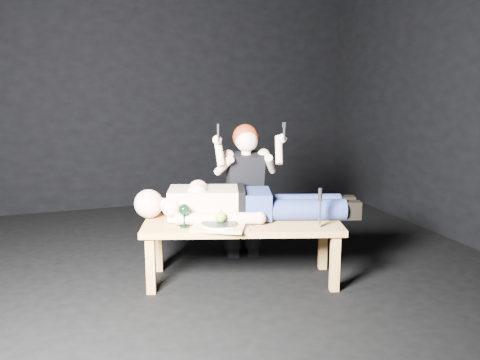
# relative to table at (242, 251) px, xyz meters

# --- Properties ---
(ground) EXTENTS (5.00, 5.00, 0.00)m
(ground) POSITION_rel_table_xyz_m (-0.32, 0.07, -0.23)
(ground) COLOR black
(ground) RESTS_ON ground
(back_wall) EXTENTS (5.00, 0.00, 5.00)m
(back_wall) POSITION_rel_table_xyz_m (-0.32, 2.57, 1.27)
(back_wall) COLOR black
(back_wall) RESTS_ON ground
(table) EXTENTS (1.52, 0.92, 0.45)m
(table) POSITION_rel_table_xyz_m (0.00, 0.00, 0.00)
(table) COLOR #BE8942
(table) RESTS_ON ground
(lying_man) EXTENTS (1.55, 0.86, 0.27)m
(lying_man) POSITION_rel_table_xyz_m (0.08, 0.10, 0.36)
(lying_man) COLOR #D7AA89
(lying_man) RESTS_ON table
(kneeling_woman) EXTENTS (0.70, 0.77, 1.16)m
(kneeling_woman) POSITION_rel_table_xyz_m (0.17, 0.47, 0.35)
(kneeling_woman) COLOR black
(kneeling_woman) RESTS_ON ground
(serving_tray) EXTENTS (0.43, 0.39, 0.02)m
(serving_tray) POSITION_rel_table_xyz_m (-0.21, -0.11, 0.24)
(serving_tray) COLOR tan
(serving_tray) RESTS_ON table
(plate) EXTENTS (0.32, 0.32, 0.02)m
(plate) POSITION_rel_table_xyz_m (-0.21, -0.11, 0.26)
(plate) COLOR white
(plate) RESTS_ON serving_tray
(apple) EXTENTS (0.08, 0.08, 0.08)m
(apple) POSITION_rel_table_xyz_m (-0.19, -0.10, 0.30)
(apple) COLOR #5BA91C
(apple) RESTS_ON plate
(goblet) EXTENTS (0.10, 0.10, 0.17)m
(goblet) POSITION_rel_table_xyz_m (-0.43, -0.00, 0.31)
(goblet) COLOR black
(goblet) RESTS_ON table
(fork_flat) EXTENTS (0.07, 0.15, 0.01)m
(fork_flat) POSITION_rel_table_xyz_m (-0.36, -0.06, 0.23)
(fork_flat) COLOR #B2B2B7
(fork_flat) RESTS_ON table
(knife_flat) EXTENTS (0.05, 0.15, 0.01)m
(knife_flat) POSITION_rel_table_xyz_m (-0.02, -0.18, 0.23)
(knife_flat) COLOR #B2B2B7
(knife_flat) RESTS_ON table
(spoon_flat) EXTENTS (0.09, 0.14, 0.01)m
(spoon_flat) POSITION_rel_table_xyz_m (0.01, -0.11, 0.23)
(spoon_flat) COLOR #B2B2B7
(spoon_flat) RESTS_ON table
(carving_knife) EXTENTS (0.05, 0.05, 0.28)m
(carving_knife) POSITION_rel_table_xyz_m (0.47, -0.31, 0.36)
(carving_knife) COLOR #B2B2B7
(carving_knife) RESTS_ON table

